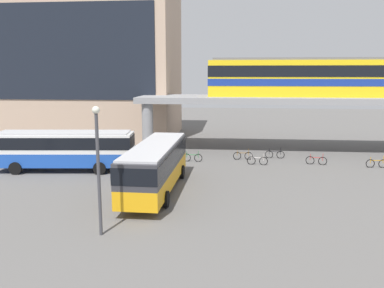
% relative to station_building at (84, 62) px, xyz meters
% --- Properties ---
extents(ground_plane, '(120.00, 120.00, 0.00)m').
position_rel_station_building_xyz_m(ground_plane, '(13.14, -17.53, -9.23)').
color(ground_plane, '#605E5B').
extents(station_building, '(22.90, 13.34, 18.45)m').
position_rel_station_building_xyz_m(station_building, '(0.00, 0.00, 0.00)').
color(station_building, tan).
rests_on(station_building, ground_plane).
extents(elevated_platform, '(33.62, 6.88, 5.52)m').
position_rel_station_building_xyz_m(elevated_platform, '(25.79, -7.88, -4.41)').
color(elevated_platform, gray).
rests_on(elevated_platform, ground_plane).
extents(train, '(21.30, 2.96, 3.84)m').
position_rel_station_building_xyz_m(train, '(26.71, -7.88, -1.74)').
color(train, yellow).
rests_on(train, elevated_platform).
extents(bus_main, '(2.94, 11.09, 3.22)m').
position_rel_station_building_xyz_m(bus_main, '(13.49, -23.55, -7.24)').
color(bus_main, orange).
rests_on(bus_main, ground_plane).
extents(bus_secondary, '(11.23, 3.59, 3.22)m').
position_rel_station_building_xyz_m(bus_secondary, '(5.05, -18.64, -7.24)').
color(bus_secondary, '#1E4CB2').
rests_on(bus_secondary, ground_plane).
extents(bicycle_black, '(1.79, 0.16, 1.04)m').
position_rel_station_building_xyz_m(bicycle_black, '(22.57, -12.07, -8.87)').
color(bicycle_black, black).
rests_on(bicycle_black, ground_plane).
extents(bicycle_green, '(1.79, 0.13, 1.04)m').
position_rel_station_building_xyz_m(bicycle_green, '(15.03, -14.25, -8.87)').
color(bicycle_green, black).
rests_on(bicycle_green, ground_plane).
extents(bicycle_orange, '(1.79, 0.16, 1.04)m').
position_rel_station_building_xyz_m(bicycle_orange, '(30.70, -15.05, -8.87)').
color(bicycle_orange, black).
rests_on(bicycle_orange, ground_plane).
extents(bicycle_silver, '(1.79, 0.24, 1.04)m').
position_rel_station_building_xyz_m(bicycle_silver, '(20.77, -14.95, -8.87)').
color(bicycle_silver, black).
rests_on(bicycle_silver, ground_plane).
extents(bicycle_brown, '(1.79, 0.23, 1.04)m').
position_rel_station_building_xyz_m(bicycle_brown, '(19.58, -12.96, -8.87)').
color(bicycle_brown, black).
rests_on(bicycle_brown, ground_plane).
extents(bicycle_red, '(1.77, 0.42, 1.04)m').
position_rel_station_building_xyz_m(bicycle_red, '(25.89, -14.38, -8.87)').
color(bicycle_red, black).
rests_on(bicycle_red, ground_plane).
extents(lamp_post, '(0.36, 0.36, 6.32)m').
position_rel_station_building_xyz_m(lamp_post, '(12.15, -30.96, -5.50)').
color(lamp_post, '#3F3F44').
rests_on(lamp_post, ground_plane).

